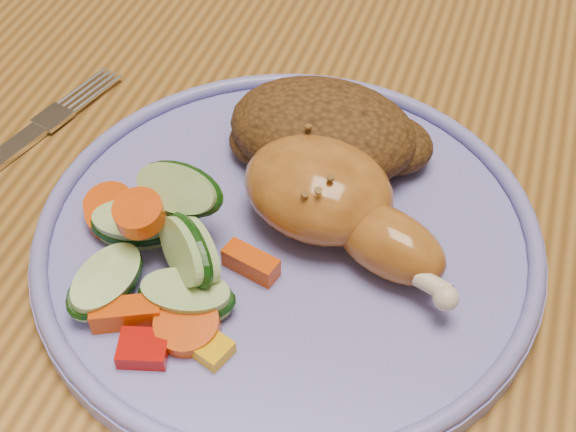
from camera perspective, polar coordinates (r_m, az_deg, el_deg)
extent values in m
cube|color=olive|center=(0.56, 10.63, 3.32)|extent=(0.90, 1.40, 0.04)
cube|color=brown|center=(1.36, -3.02, 13.27)|extent=(0.06, 0.06, 0.71)
cube|color=#4C2D16|center=(1.17, 13.69, 10.35)|extent=(0.42, 0.42, 0.04)
cylinder|color=#4C2D16|center=(1.21, 2.19, -1.27)|extent=(0.04, 0.04, 0.41)
cylinder|color=#4C2D16|center=(1.47, 6.26, 8.78)|extent=(0.04, 0.04, 0.41)
cylinder|color=#4C2D16|center=(1.20, 18.94, -5.18)|extent=(0.04, 0.04, 0.41)
cylinder|color=#6E6DC6|center=(0.47, 0.00, -1.75)|extent=(0.29, 0.29, 0.01)
torus|color=#6E6DC6|center=(0.46, 0.00, -0.85)|extent=(0.29, 0.29, 0.01)
ellipsoid|color=#A96423|center=(0.45, 2.16, 1.96)|extent=(0.10, 0.09, 0.05)
ellipsoid|color=#A96423|center=(0.44, 7.21, -1.92)|extent=(0.08, 0.06, 0.04)
sphere|color=beige|center=(0.42, 11.17, -5.76)|extent=(0.01, 0.01, 0.01)
ellipsoid|color=#4F3013|center=(0.49, 2.48, 6.07)|extent=(0.12, 0.09, 0.05)
ellipsoid|color=#4F3013|center=(0.50, 7.03, 5.12)|extent=(0.06, 0.05, 0.03)
ellipsoid|color=#4F3013|center=(0.50, -1.52, 5.33)|extent=(0.05, 0.04, 0.02)
cube|color=#A50A05|center=(0.42, -10.24, -9.26)|extent=(0.03, 0.03, 0.01)
cube|color=#E5A507|center=(0.41, -5.55, -9.30)|extent=(0.02, 0.02, 0.01)
cylinder|color=#E84307|center=(0.47, -12.39, -0.04)|extent=(0.03, 0.03, 0.02)
cube|color=#E84307|center=(0.43, -11.46, -6.79)|extent=(0.04, 0.03, 0.01)
cylinder|color=#E84307|center=(0.43, -10.56, 0.20)|extent=(0.03, 0.03, 0.02)
cylinder|color=#E84307|center=(0.42, -7.17, -7.75)|extent=(0.03, 0.04, 0.02)
cube|color=#E84307|center=(0.44, -2.65, -3.34)|extent=(0.03, 0.02, 0.01)
cylinder|color=#E84307|center=(0.48, -12.53, 0.59)|extent=(0.03, 0.03, 0.02)
cylinder|color=#AECE86|center=(0.44, -7.69, 1.92)|extent=(0.05, 0.05, 0.04)
cylinder|color=#AECE86|center=(0.46, -10.79, -0.59)|extent=(0.06, 0.06, 0.02)
cylinder|color=#AECE86|center=(0.43, -7.05, -2.41)|extent=(0.06, 0.05, 0.05)
cylinder|color=#AECE86|center=(0.43, -7.22, -5.68)|extent=(0.05, 0.06, 0.02)
cylinder|color=#AECE86|center=(0.44, -12.87, -4.59)|extent=(0.06, 0.06, 0.03)
cube|color=silver|center=(0.57, -16.39, 6.74)|extent=(0.04, 0.07, 0.00)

